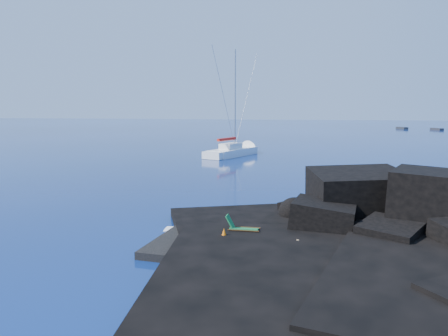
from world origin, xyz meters
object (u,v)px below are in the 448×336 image
(marker_cone, at_px, (224,234))
(distant_boat_a, at_px, (402,129))
(sailboat, at_px, (233,156))
(distant_boat_b, at_px, (437,130))
(sunbather, at_px, (287,242))
(deck_chair, at_px, (244,225))

(marker_cone, relative_size, distant_boat_a, 0.14)
(sailboat, xyz_separation_m, distant_boat_b, (45.22, 73.91, 0.00))
(sunbather, bearing_deg, marker_cone, 163.31)
(marker_cone, xyz_separation_m, distant_boat_b, (39.19, 111.78, -0.65))
(marker_cone, bearing_deg, sailboat, 99.06)
(sunbather, xyz_separation_m, distant_boat_b, (36.29, 112.02, -0.53))
(sailboat, distance_m, marker_cone, 38.35)
(deck_chair, bearing_deg, sailboat, 100.69)
(deck_chair, xyz_separation_m, sunbather, (2.10, -1.25, -0.36))
(distant_boat_a, bearing_deg, sunbather, -123.89)
(sunbather, bearing_deg, deck_chair, 137.25)
(sailboat, bearing_deg, deck_chair, -57.41)
(distant_boat_a, bearing_deg, deck_chair, -125.01)
(sunbather, distance_m, distant_boat_b, 117.75)
(distant_boat_b, bearing_deg, sunbather, -130.40)
(deck_chair, distance_m, distant_boat_a, 118.78)
(sailboat, bearing_deg, marker_cone, -58.86)
(distant_boat_b, bearing_deg, deck_chair, -131.57)
(sailboat, distance_m, distant_boat_b, 86.65)
(sunbather, distance_m, distant_boat_a, 119.48)
(marker_cone, bearing_deg, deck_chair, 51.75)
(distant_boat_a, distance_m, distant_boat_b, 9.35)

